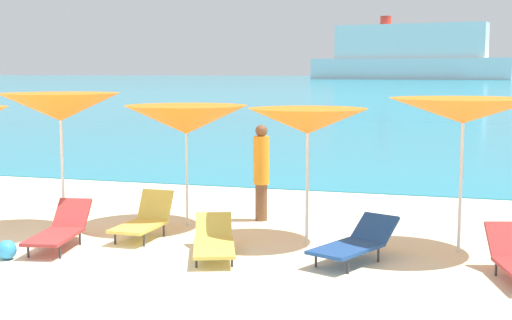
{
  "coord_description": "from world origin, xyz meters",
  "views": [
    {
      "loc": [
        5.87,
        -8.71,
        2.79
      ],
      "look_at": [
        2.15,
        3.7,
        1.2
      ],
      "focal_mm": 50.97,
      "sensor_mm": 36.0,
      "label": 1
    }
  ],
  "objects_px": {
    "umbrella_4": "(60,107)",
    "lounge_chair_4": "(355,242)",
    "umbrella_6": "(308,121)",
    "beach_ball": "(7,250)",
    "cruise_ship": "(409,55)",
    "umbrella_7": "(463,111)",
    "lounge_chair_3": "(214,241)",
    "lounge_chair_6": "(144,220)",
    "umbrella_5": "(186,120)",
    "beachgoer_1": "(261,169)",
    "lounge_chair_10": "(60,229)"
  },
  "relations": [
    {
      "from": "umbrella_5",
      "to": "beachgoer_1",
      "type": "relative_size",
      "value": 1.27
    },
    {
      "from": "umbrella_7",
      "to": "beach_ball",
      "type": "bearing_deg",
      "value": -159.6
    },
    {
      "from": "umbrella_6",
      "to": "lounge_chair_4",
      "type": "distance_m",
      "value": 2.21
    },
    {
      "from": "lounge_chair_4",
      "to": "beach_ball",
      "type": "distance_m",
      "value": 5.17
    },
    {
      "from": "umbrella_6",
      "to": "beachgoer_1",
      "type": "xyz_separation_m",
      "value": [
        -1.2,
        1.42,
        -1.01
      ]
    },
    {
      "from": "lounge_chair_3",
      "to": "beachgoer_1",
      "type": "distance_m",
      "value": 2.86
    },
    {
      "from": "umbrella_7",
      "to": "lounge_chair_10",
      "type": "bearing_deg",
      "value": -165.75
    },
    {
      "from": "lounge_chair_3",
      "to": "beach_ball",
      "type": "relative_size",
      "value": 6.06
    },
    {
      "from": "lounge_chair_3",
      "to": "lounge_chair_6",
      "type": "xyz_separation_m",
      "value": [
        -1.54,
        0.8,
        0.09
      ]
    },
    {
      "from": "lounge_chair_10",
      "to": "lounge_chair_6",
      "type": "bearing_deg",
      "value": 35.44
    },
    {
      "from": "lounge_chair_10",
      "to": "cruise_ship",
      "type": "bearing_deg",
      "value": 83.24
    },
    {
      "from": "umbrella_4",
      "to": "lounge_chair_6",
      "type": "xyz_separation_m",
      "value": [
        1.58,
        -0.07,
        -1.86
      ]
    },
    {
      "from": "umbrella_6",
      "to": "lounge_chair_10",
      "type": "relative_size",
      "value": 1.27
    },
    {
      "from": "lounge_chair_3",
      "to": "cruise_ship",
      "type": "height_order",
      "value": "cruise_ship"
    },
    {
      "from": "umbrella_5",
      "to": "beachgoer_1",
      "type": "distance_m",
      "value": 1.72
    },
    {
      "from": "umbrella_6",
      "to": "cruise_ship",
      "type": "xyz_separation_m",
      "value": [
        -19.3,
        243.6,
        6.31
      ]
    },
    {
      "from": "umbrella_6",
      "to": "beach_ball",
      "type": "xyz_separation_m",
      "value": [
        -4.03,
        -2.41,
        -1.84
      ]
    },
    {
      "from": "umbrella_7",
      "to": "umbrella_6",
      "type": "bearing_deg",
      "value": 179.71
    },
    {
      "from": "lounge_chair_4",
      "to": "cruise_ship",
      "type": "height_order",
      "value": "cruise_ship"
    },
    {
      "from": "umbrella_4",
      "to": "lounge_chair_6",
      "type": "distance_m",
      "value": 2.44
    },
    {
      "from": "lounge_chair_6",
      "to": "lounge_chair_10",
      "type": "height_order",
      "value": "lounge_chair_6"
    },
    {
      "from": "umbrella_4",
      "to": "lounge_chair_3",
      "type": "height_order",
      "value": "umbrella_4"
    },
    {
      "from": "umbrella_5",
      "to": "umbrella_6",
      "type": "relative_size",
      "value": 1.04
    },
    {
      "from": "lounge_chair_10",
      "to": "cruise_ship",
      "type": "xyz_separation_m",
      "value": [
        -15.64,
        245.15,
        7.99
      ]
    },
    {
      "from": "lounge_chair_3",
      "to": "beach_ball",
      "type": "bearing_deg",
      "value": 179.94
    },
    {
      "from": "umbrella_5",
      "to": "cruise_ship",
      "type": "relative_size",
      "value": 0.03
    },
    {
      "from": "lounge_chair_4",
      "to": "lounge_chair_6",
      "type": "xyz_separation_m",
      "value": [
        -3.63,
        0.51,
        0.02
      ]
    },
    {
      "from": "umbrella_5",
      "to": "umbrella_7",
      "type": "bearing_deg",
      "value": -6.97
    },
    {
      "from": "lounge_chair_4",
      "to": "beachgoer_1",
      "type": "height_order",
      "value": "beachgoer_1"
    },
    {
      "from": "beach_ball",
      "to": "umbrella_5",
      "type": "bearing_deg",
      "value": 60.51
    },
    {
      "from": "umbrella_5",
      "to": "lounge_chair_3",
      "type": "bearing_deg",
      "value": -57.66
    },
    {
      "from": "lounge_chair_3",
      "to": "lounge_chair_6",
      "type": "bearing_deg",
      "value": 132.15
    },
    {
      "from": "umbrella_4",
      "to": "beach_ball",
      "type": "relative_size",
      "value": 8.26
    },
    {
      "from": "lounge_chair_3",
      "to": "lounge_chair_4",
      "type": "relative_size",
      "value": 1.02
    },
    {
      "from": "umbrella_4",
      "to": "lounge_chair_4",
      "type": "bearing_deg",
      "value": -6.43
    },
    {
      "from": "cruise_ship",
      "to": "lounge_chair_3",
      "type": "bearing_deg",
      "value": -77.06
    },
    {
      "from": "lounge_chair_3",
      "to": "lounge_chair_10",
      "type": "distance_m",
      "value": 2.53
    },
    {
      "from": "umbrella_6",
      "to": "lounge_chair_6",
      "type": "height_order",
      "value": "umbrella_6"
    },
    {
      "from": "umbrella_4",
      "to": "beach_ball",
      "type": "xyz_separation_m",
      "value": [
        0.22,
        -1.94,
        -2.03
      ]
    },
    {
      "from": "lounge_chair_4",
      "to": "lounge_chair_10",
      "type": "distance_m",
      "value": 4.64
    },
    {
      "from": "umbrella_7",
      "to": "cruise_ship",
      "type": "relative_size",
      "value": 0.03
    },
    {
      "from": "lounge_chair_10",
      "to": "beach_ball",
      "type": "bearing_deg",
      "value": -123.98
    },
    {
      "from": "umbrella_6",
      "to": "beach_ball",
      "type": "height_order",
      "value": "umbrella_6"
    },
    {
      "from": "lounge_chair_3",
      "to": "cruise_ship",
      "type": "relative_size",
      "value": 0.03
    },
    {
      "from": "umbrella_4",
      "to": "lounge_chair_10",
      "type": "distance_m",
      "value": 2.24
    },
    {
      "from": "umbrella_6",
      "to": "umbrella_7",
      "type": "distance_m",
      "value": 2.42
    },
    {
      "from": "lounge_chair_6",
      "to": "lounge_chair_4",
      "type": "bearing_deg",
      "value": -7.57
    },
    {
      "from": "umbrella_5",
      "to": "lounge_chair_4",
      "type": "bearing_deg",
      "value": -26.11
    },
    {
      "from": "beachgoer_1",
      "to": "lounge_chair_3",
      "type": "bearing_deg",
      "value": -85.52
    },
    {
      "from": "lounge_chair_3",
      "to": "lounge_chair_6",
      "type": "relative_size",
      "value": 1.3
    }
  ]
}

